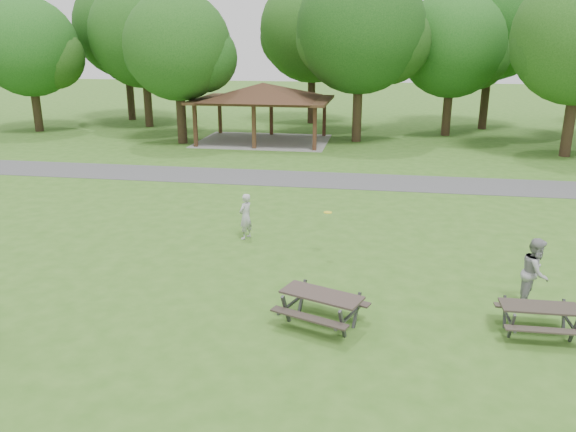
# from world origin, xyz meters

# --- Properties ---
(ground) EXTENTS (160.00, 160.00, 0.00)m
(ground) POSITION_xyz_m (0.00, 0.00, 0.00)
(ground) COLOR #35631C
(ground) RESTS_ON ground
(asphalt_path) EXTENTS (120.00, 3.20, 0.02)m
(asphalt_path) POSITION_xyz_m (0.00, 14.00, 0.01)
(asphalt_path) COLOR #464649
(asphalt_path) RESTS_ON ground
(pavilion) EXTENTS (8.60, 7.01, 3.76)m
(pavilion) POSITION_xyz_m (-4.00, 24.00, 3.06)
(pavilion) COLOR #332012
(pavilion) RESTS_ON ground
(tree_row_b) EXTENTS (7.14, 6.80, 9.28)m
(tree_row_b) POSITION_xyz_m (-20.92, 25.53, 5.67)
(tree_row_b) COLOR black
(tree_row_b) RESTS_ON ground
(tree_row_c) EXTENTS (8.19, 7.80, 10.67)m
(tree_row_c) POSITION_xyz_m (-13.90, 29.03, 6.54)
(tree_row_c) COLOR #2E2114
(tree_row_c) RESTS_ON ground
(tree_row_d) EXTENTS (6.93, 6.60, 9.27)m
(tree_row_d) POSITION_xyz_m (-8.92, 22.53, 5.77)
(tree_row_d) COLOR black
(tree_row_d) RESTS_ON ground
(tree_row_e) EXTENTS (8.40, 8.00, 11.02)m
(tree_row_e) POSITION_xyz_m (2.10, 25.03, 6.78)
(tree_row_e) COLOR #312315
(tree_row_e) RESTS_ON ground
(tree_row_f) EXTENTS (7.35, 7.00, 9.55)m
(tree_row_f) POSITION_xyz_m (8.09, 28.53, 5.84)
(tree_row_f) COLOR #322216
(tree_row_f) RESTS_ON ground
(tree_deep_a) EXTENTS (8.40, 8.00, 11.38)m
(tree_deep_a) POSITION_xyz_m (-16.90, 32.53, 7.13)
(tree_deep_a) COLOR black
(tree_deep_a) RESTS_ON ground
(tree_deep_b) EXTENTS (8.40, 8.00, 11.13)m
(tree_deep_b) POSITION_xyz_m (-1.90, 33.03, 6.89)
(tree_deep_b) COLOR black
(tree_deep_b) RESTS_ON ground
(tree_deep_c) EXTENTS (8.82, 8.40, 11.90)m
(tree_deep_c) POSITION_xyz_m (11.10, 32.03, 7.44)
(tree_deep_c) COLOR black
(tree_deep_c) RESTS_ON ground
(picnic_table_middle) EXTENTS (2.28, 2.06, 0.81)m
(picnic_table_middle) POSITION_xyz_m (2.48, -0.12, 0.60)
(picnic_table_middle) COLOR #332824
(picnic_table_middle) RESTS_ON ground
(picnic_table_far) EXTENTS (1.70, 1.39, 0.73)m
(picnic_table_far) POSITION_xyz_m (7.31, 0.22, 0.54)
(picnic_table_far) COLOR #2D2620
(picnic_table_far) RESTS_ON ground
(frisbee_in_flight) EXTENTS (0.26, 0.26, 0.02)m
(frisbee_in_flight) POSITION_xyz_m (2.18, 4.13, 1.44)
(frisbee_in_flight) COLOR yellow
(frisbee_in_flight) RESTS_ON ground
(frisbee_thrower) EXTENTS (0.57, 0.67, 1.54)m
(frisbee_thrower) POSITION_xyz_m (-0.66, 5.39, 0.77)
(frisbee_thrower) COLOR #ADADB0
(frisbee_thrower) RESTS_ON ground
(frisbee_catcher) EXTENTS (0.95, 1.05, 1.76)m
(frisbee_catcher) POSITION_xyz_m (7.54, 1.74, 0.88)
(frisbee_catcher) COLOR #939395
(frisbee_catcher) RESTS_ON ground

